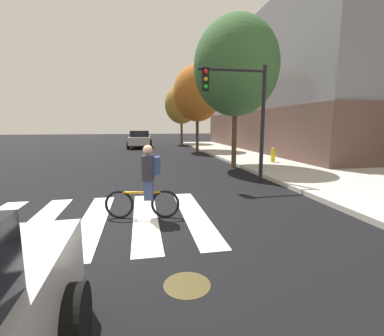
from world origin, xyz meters
The scene contains 11 objects.
ground_plane centered at (0.00, 0.00, 0.00)m, with size 120.00×120.00×0.00m, color black.
crosswalk_stripes centered at (-0.44, 0.00, 0.01)m, with size 5.15×3.90×0.01m.
manhole_cover centered at (1.20, -2.77, 0.00)m, with size 0.64×0.64×0.01m, color #473D1E.
sedan_mid centered at (0.60, 19.73, 0.83)m, with size 2.34×4.73×1.61m.
cyclist centered at (0.77, -0.01, 0.84)m, with size 1.70×0.39×1.69m.
traffic_light_near centered at (4.19, 3.12, 2.86)m, with size 2.47×0.28×4.20m.
fire_hydrant centered at (7.65, 7.22, 0.53)m, with size 0.33×0.22×0.78m.
street_tree_near centered at (5.23, 6.67, 4.87)m, with size 4.05×4.05×7.21m.
street_tree_mid centered at (5.15, 15.13, 4.57)m, with size 3.81×3.81×6.77m.
street_tree_far centered at (5.08, 23.02, 4.30)m, with size 3.58×3.58×6.36m.
corner_building centered at (18.18, 14.99, 5.02)m, with size 18.41×20.98×10.13m.
Camera 1 is at (0.65, -6.02, 2.13)m, focal length 25.00 mm.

